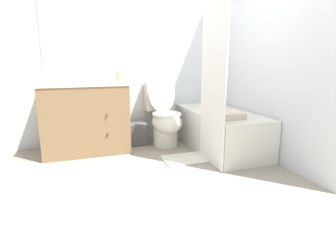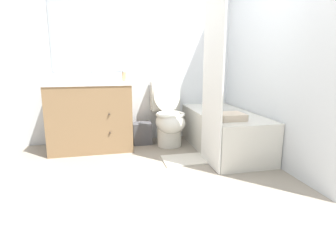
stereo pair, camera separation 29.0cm
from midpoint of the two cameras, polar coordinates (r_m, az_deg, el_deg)
The scene contains 14 objects.
ground_plane at distance 2.38m, azimuth 4.25°, elevation -15.97°, with size 14.00×14.00×0.00m, color gray.
wall_back at distance 3.70m, azimuth -3.05°, elevation 13.97°, with size 8.00×0.06×2.50m.
wall_right at distance 3.39m, azimuth 21.74°, elevation 13.38°, with size 0.05×2.61×2.50m.
vanity_cabinet at distance 3.40m, azimuth -14.05°, elevation 0.09°, with size 1.01×0.61×0.86m.
sink_faucet at distance 3.56m, azimuth -14.33°, elevation 7.92°, with size 0.14×0.12×0.12m.
toilet at distance 3.47m, azimuth 2.53°, elevation -0.43°, with size 0.39×0.68×0.90m.
bathtub at distance 3.39m, azimuth 14.37°, elevation -3.33°, with size 0.67×1.42×0.49m.
shower_curtain at distance 2.74m, azimuth 12.76°, elevation 8.56°, with size 0.01×0.53×1.92m.
wastebasket at distance 3.57m, azimuth -3.37°, elevation -3.89°, with size 0.25×0.21×0.29m.
tissue_box at distance 3.33m, azimuth -8.97°, elevation 8.02°, with size 0.13×0.13×0.10m.
soap_dispenser at distance 3.41m, azimuth -7.16°, elevation 8.48°, with size 0.05×0.05×0.14m.
hand_towel_folded at distance 3.24m, azimuth -20.83°, elevation 7.26°, with size 0.22×0.17×0.08m.
bath_towel_folded at distance 2.94m, azimuth 16.29°, elevation -0.22°, with size 0.27×0.26×0.07m.
bath_mat at distance 3.03m, azimuth 6.41°, elevation -9.57°, with size 0.49×0.35×0.02m.
Camera 2 is at (-0.48, -2.05, 1.10)m, focal length 28.00 mm.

